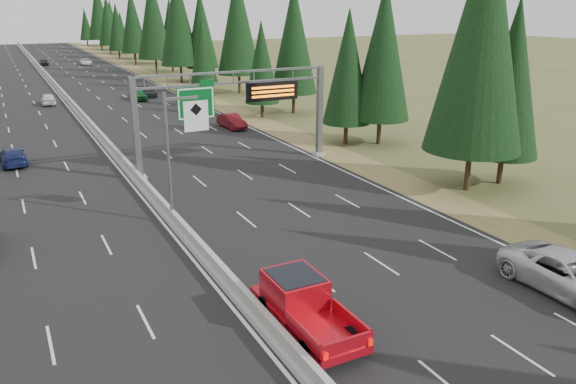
# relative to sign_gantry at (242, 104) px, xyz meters

# --- Properties ---
(road) EXTENTS (32.00, 260.00, 0.08)m
(road) POSITION_rel_sign_gantry_xyz_m (-8.92, 45.12, -5.23)
(road) COLOR black
(road) RESTS_ON ground
(shoulder_right) EXTENTS (3.60, 260.00, 0.06)m
(shoulder_right) POSITION_rel_sign_gantry_xyz_m (8.88, 45.12, -5.24)
(shoulder_right) COLOR olive
(shoulder_right) RESTS_ON ground
(median_barrier) EXTENTS (0.70, 260.00, 0.85)m
(median_barrier) POSITION_rel_sign_gantry_xyz_m (-8.92, 45.12, -4.85)
(median_barrier) COLOR gray
(median_barrier) RESTS_ON road
(sign_gantry) EXTENTS (16.75, 0.98, 7.80)m
(sign_gantry) POSITION_rel_sign_gantry_xyz_m (0.00, 0.00, 0.00)
(sign_gantry) COLOR slate
(sign_gantry) RESTS_ON road
(hov_sign_pole) EXTENTS (2.80, 0.50, 8.00)m
(hov_sign_pole) POSITION_rel_sign_gantry_xyz_m (-8.33, -9.92, -0.54)
(hov_sign_pole) COLOR slate
(hov_sign_pole) RESTS_ON road
(tree_row_right) EXTENTS (11.54, 240.04, 18.94)m
(tree_row_right) POSITION_rel_sign_gantry_xyz_m (13.13, 42.70, 3.91)
(tree_row_right) COLOR black
(tree_row_right) RESTS_ON ground
(silver_minivan) EXTENTS (3.15, 6.65, 1.83)m
(silver_minivan) POSITION_rel_sign_gantry_xyz_m (4.98, -26.88, -4.27)
(silver_minivan) COLOR silver
(silver_minivan) RESTS_ON road
(red_pickup) EXTENTS (2.26, 6.32, 2.06)m
(red_pickup) POSITION_rel_sign_gantry_xyz_m (-7.42, -23.56, -4.05)
(red_pickup) COLOR black
(red_pickup) RESTS_ON road
(car_ahead_green) EXTENTS (2.03, 4.60, 1.54)m
(car_ahead_green) POSITION_rel_sign_gantry_xyz_m (0.08, 38.13, -4.42)
(car_ahead_green) COLOR #156026
(car_ahead_green) RESTS_ON road
(car_ahead_dkred) EXTENTS (1.95, 4.67, 1.50)m
(car_ahead_dkred) POSITION_rel_sign_gantry_xyz_m (4.73, 14.48, -4.44)
(car_ahead_dkred) COLOR #5C0D15
(car_ahead_dkred) RESTS_ON road
(car_ahead_dkgrey) EXTENTS (2.12, 4.67, 1.33)m
(car_ahead_dkgrey) POSITION_rel_sign_gantry_xyz_m (2.03, 40.69, -4.53)
(car_ahead_dkgrey) COLOR black
(car_ahead_dkgrey) RESTS_ON road
(car_ahead_white) EXTENTS (2.53, 5.00, 1.36)m
(car_ahead_white) POSITION_rel_sign_gantry_xyz_m (0.97, 92.29, -4.51)
(car_ahead_white) COLOR white
(car_ahead_white) RESTS_ON road
(car_ahead_far) EXTENTS (1.84, 4.25, 1.43)m
(car_ahead_far) POSITION_rel_sign_gantry_xyz_m (-7.42, 95.34, -4.47)
(car_ahead_far) COLOR black
(car_ahead_far) RESTS_ON road
(car_onc_blue) EXTENTS (2.29, 5.00, 1.42)m
(car_onc_blue) POSITION_rel_sign_gantry_xyz_m (-17.03, 9.27, -4.48)
(car_onc_blue) COLOR navy
(car_onc_blue) RESTS_ON road
(car_onc_white) EXTENTS (1.93, 4.57, 1.54)m
(car_onc_white) POSITION_rel_sign_gantry_xyz_m (-11.53, 39.80, -4.42)
(car_onc_white) COLOR silver
(car_onc_white) RESTS_ON road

